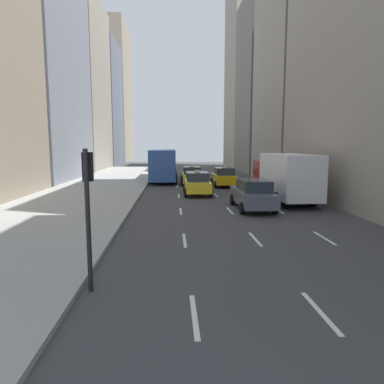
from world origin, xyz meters
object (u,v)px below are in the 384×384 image
taxi_fourth (197,183)px  sedan_black_near (253,194)px  taxi_third (192,175)px  box_truck (284,175)px  traffic_light_pole (88,197)px  taxi_lead (224,177)px  city_bus (163,164)px

taxi_fourth → sedan_black_near: size_ratio=0.90×
sedan_black_near → taxi_third: bearing=102.1°
taxi_fourth → sedan_black_near: 6.71m
box_truck → traffic_light_pole: traffic_light_pole is taller
taxi_lead → traffic_light_pole: 23.27m
city_bus → traffic_light_pole: size_ratio=3.22×
sedan_black_near → traffic_light_pole: size_ratio=1.36×
box_truck → taxi_lead: bearing=108.5°
taxi_third → taxi_fourth: 6.93m
taxi_fourth → box_truck: box_truck is taller
city_bus → box_truck: (8.41, -14.55, -0.08)m
traffic_light_pole → sedan_black_near: bearing=58.2°
taxi_third → box_truck: (5.60, -10.10, 0.83)m
taxi_lead → taxi_third: (-2.80, 1.71, 0.00)m
box_truck → traffic_light_pole: bearing=-124.6°
sedan_black_near → traffic_light_pole: (-6.75, -10.90, 1.52)m
taxi_third → traffic_light_pole: (-3.95, -23.93, 1.53)m
sedan_black_near → taxi_fourth: bearing=114.7°
taxi_fourth → taxi_third: bearing=90.0°
taxi_fourth → city_bus: size_ratio=0.38×
box_truck → taxi_third: bearing=119.0°
taxi_lead → taxi_third: bearing=148.5°
traffic_light_pole → taxi_third: bearing=80.6°
taxi_fourth → sedan_black_near: (2.80, -6.09, 0.01)m
taxi_third → sedan_black_near: taxi_third is taller
taxi_third → box_truck: bearing=-61.0°
taxi_lead → city_bus: (-5.61, 6.17, 0.91)m
taxi_lead → taxi_third: size_ratio=1.00×
taxi_lead → sedan_black_near: (0.00, -11.31, 0.01)m
sedan_black_near → box_truck: box_truck is taller
sedan_black_near → city_bus: (-5.61, 17.48, 0.90)m
city_bus → box_truck: city_bus is taller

